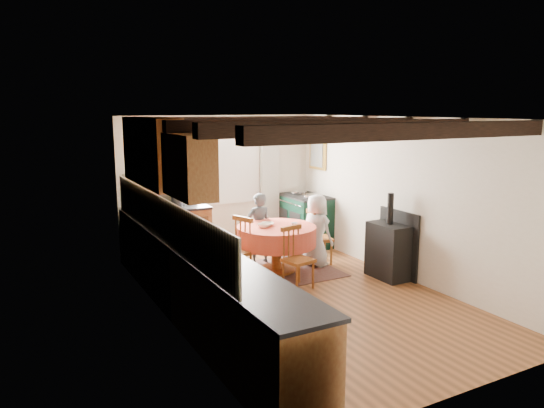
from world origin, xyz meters
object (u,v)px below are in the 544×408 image
dining_table (276,249)px  cup (294,226)px  chair_near (298,258)px  aga_range (304,220)px  cast_iron_stove (389,236)px  chair_left (235,250)px  chair_right (320,237)px  child_right (316,230)px  child_far (259,228)px

dining_table → cup: cup is taller
chair_near → cup: bearing=53.7°
chair_near → aga_range: 2.36m
dining_table → cast_iron_stove: size_ratio=0.95×
chair_left → chair_right: bearing=77.1°
aga_range → cup: bearing=-126.7°
chair_right → child_right: size_ratio=0.76×
chair_near → cup: chair_near is taller
dining_table → cast_iron_stove: (1.36, -1.02, 0.28)m
dining_table → aga_range: bearing=43.8°
chair_right → aga_range: aga_range is taller
cast_iron_stove → child_right: size_ratio=1.10×
chair_left → child_far: child_far is taller
chair_near → aga_range: bearing=44.8°
chair_right → child_right: 0.21m
chair_left → child_right: size_ratio=0.82×
aga_range → child_right: 1.30m
aga_range → chair_near: bearing=-123.9°
cast_iron_stove → cup: 1.42m
dining_table → chair_right: size_ratio=1.36×
chair_right → cup: bearing=129.5°
cast_iron_stove → child_far: (-1.37, 1.60, -0.06)m
child_right → cup: bearing=97.0°
dining_table → aga_range: (1.25, 1.19, 0.11)m
chair_right → cup: size_ratio=9.30×
chair_left → cup: (0.91, -0.16, 0.30)m
chair_near → child_far: bearing=76.2°
chair_right → aga_range: (0.38, 1.10, 0.03)m
chair_left → child_right: bearing=74.1°
chair_right → child_right: child_right is taller
child_right → chair_left: bearing=76.6°
cast_iron_stove → child_right: cast_iron_stove is taller
chair_left → cast_iron_stove: size_ratio=0.74×
child_far → aga_range: bearing=-153.0°
chair_left → cast_iron_stove: 2.30m
child_far → cast_iron_stove: bearing=131.6°
child_right → chair_right: bearing=-70.7°
dining_table → child_right: (0.73, -0.00, 0.22)m
chair_right → cup: 0.85m
cast_iron_stove → dining_table: bearing=143.1°
chair_right → cup: chair_right is taller
chair_near → chair_right: size_ratio=0.99×
chair_left → child_far: (0.73, 0.68, 0.11)m
chair_left → cast_iron_stove: bearing=46.7°
cast_iron_stove → child_far: 2.11m
child_right → cup: child_right is taller
chair_left → chair_right: chair_left is taller
chair_right → cast_iron_stove: (0.49, -1.11, 0.20)m
child_far → cup: (0.18, -0.84, 0.20)m
aga_range → child_far: (-1.26, -0.61, 0.11)m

